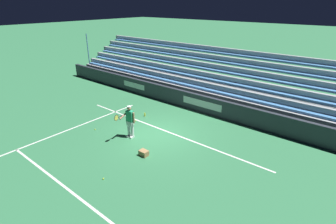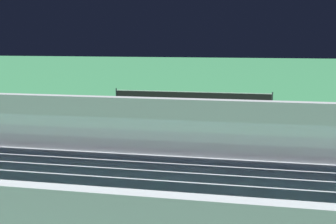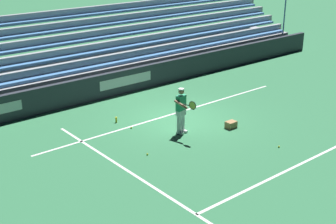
{
  "view_description": "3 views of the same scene",
  "coord_description": "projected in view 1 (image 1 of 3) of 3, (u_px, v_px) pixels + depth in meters",
  "views": [
    {
      "loc": [
        -8.25,
        9.2,
        6.49
      ],
      "look_at": [
        -0.73,
        0.08,
        1.48
      ],
      "focal_mm": 28.0,
      "sensor_mm": 36.0,
      "label": 1
    },
    {
      "loc": [
        3.36,
        -16.75,
        4.63
      ],
      "look_at": [
        0.18,
        0.37,
        1.35
      ],
      "focal_mm": 42.0,
      "sensor_mm": 36.0,
      "label": 2
    },
    {
      "loc": [
        11.34,
        13.12,
        6.88
      ],
      "look_at": [
        1.39,
        1.03,
        0.9
      ],
      "focal_mm": 50.0,
      "sensor_mm": 36.0,
      "label": 3
    }
  ],
  "objects": [
    {
      "name": "bleacher_stand",
      "position": [
        221.0,
        90.0,
        18.31
      ],
      "size": [
        26.07,
        4.0,
        3.85
      ],
      "color": "#9EA3A8",
      "rests_on": "ground"
    },
    {
      "name": "tennis_ball_far_left",
      "position": [
        95.0,
        129.0,
        14.3
      ],
      "size": [
        0.07,
        0.07,
        0.07
      ],
      "primitive_type": "sphere",
      "color": "#CCE533",
      "rests_on": "ground"
    },
    {
      "name": "ball_box_cardboard",
      "position": [
        144.0,
        153.0,
        11.9
      ],
      "size": [
        0.4,
        0.3,
        0.26
      ],
      "primitive_type": "cube",
      "rotation": [
        0.0,
        0.0,
        -0.0
      ],
      "color": "#A87F51",
      "rests_on": "ground"
    },
    {
      "name": "back_wall_sponsor_board",
      "position": [
        200.0,
        103.0,
        16.54
      ],
      "size": [
        27.44,
        0.25,
        1.1
      ],
      "color": "#2D333D",
      "rests_on": "ground"
    },
    {
      "name": "tennis_ball_far_right",
      "position": [
        103.0,
        179.0,
        10.33
      ],
      "size": [
        0.07,
        0.07,
        0.07
      ],
      "primitive_type": "sphere",
      "color": "#CCE533",
      "rests_on": "ground"
    },
    {
      "name": "water_bottle",
      "position": [
        145.0,
        115.0,
        15.98
      ],
      "size": [
        0.07,
        0.07,
        0.22
      ],
      "primitive_type": "cylinder",
      "color": "yellow",
      "rests_on": "ground"
    },
    {
      "name": "court_service_line_white",
      "position": [
        63.0,
        186.0,
        9.99
      ],
      "size": [
        8.22,
        0.1,
        0.01
      ],
      "primitive_type": "cube",
      "color": "white",
      "rests_on": "ground"
    },
    {
      "name": "ground_plane",
      "position": [
        158.0,
        134.0,
        13.9
      ],
      "size": [
        160.0,
        160.0,
        0.0
      ],
      "primitive_type": "plane",
      "color": "#337A4C"
    },
    {
      "name": "court_baseline_white",
      "position": [
        164.0,
        130.0,
        14.25
      ],
      "size": [
        12.0,
        0.1,
        0.01
      ],
      "primitive_type": "cube",
      "color": "white",
      "rests_on": "ground"
    },
    {
      "name": "tennis_ball_stray_back",
      "position": [
        136.0,
        121.0,
        15.33
      ],
      "size": [
        0.07,
        0.07,
        0.07
      ],
      "primitive_type": "sphere",
      "color": "#CCE533",
      "rests_on": "ground"
    },
    {
      "name": "court_sideline_white",
      "position": [
        47.0,
        138.0,
        13.47
      ],
      "size": [
        0.1,
        12.0,
        0.01
      ],
      "primitive_type": "cube",
      "color": "white",
      "rests_on": "ground"
    },
    {
      "name": "tennis_player",
      "position": [
        130.0,
        121.0,
        13.23
      ],
      "size": [
        0.59,
        1.04,
        1.71
      ],
      "color": "silver",
      "rests_on": "ground"
    }
  ]
}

